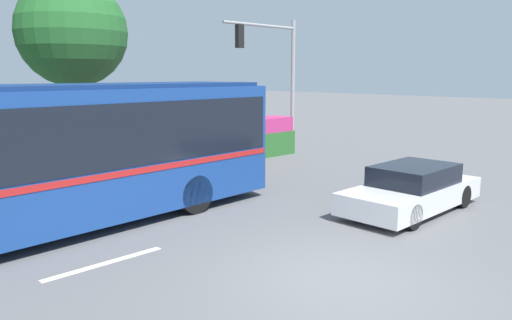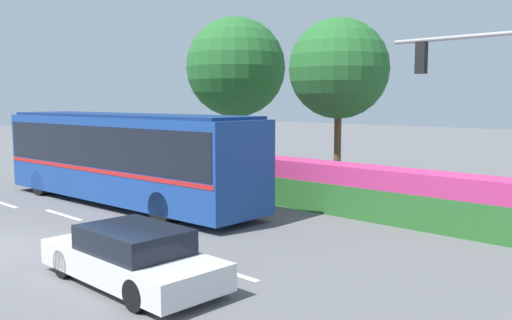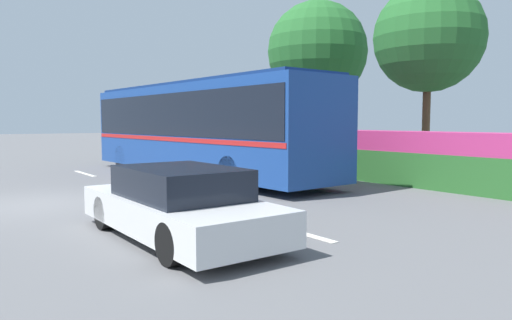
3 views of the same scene
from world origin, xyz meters
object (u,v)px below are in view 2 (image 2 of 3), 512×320
object	(u,v)px
city_bus	(124,153)
traffic_light_pole	(497,99)
sedan_foreground	(132,257)
street_tree_centre	(339,69)
street_tree_left	(236,68)

from	to	relation	value
city_bus	traffic_light_pole	distance (m)	12.57
sedan_foreground	street_tree_centre	size ratio (longest dim) A/B	0.63
street_tree_left	street_tree_centre	size ratio (longest dim) A/B	1.12
sedan_foreground	traffic_light_pole	bearing A→B (deg)	-115.07
sedan_foreground	street_tree_left	bearing A→B (deg)	-51.52
sedan_foreground	city_bus	bearing A→B (deg)	-31.71
city_bus	sedan_foreground	world-z (taller)	city_bus
street_tree_centre	street_tree_left	bearing A→B (deg)	172.69
street_tree_left	street_tree_centre	bearing A→B (deg)	-7.31
city_bus	traffic_light_pole	world-z (taller)	traffic_light_pole
traffic_light_pole	street_tree_left	xyz separation A→B (m)	(-14.34, 4.28, 1.59)
city_bus	traffic_light_pole	bearing A→B (deg)	-164.48
traffic_light_pole	street_tree_left	world-z (taller)	street_tree_left
traffic_light_pole	street_tree_centre	world-z (taller)	street_tree_centre
city_bus	traffic_light_pole	size ratio (longest dim) A/B	2.09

